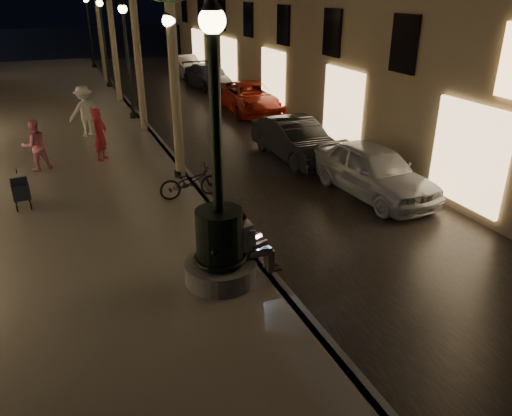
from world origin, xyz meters
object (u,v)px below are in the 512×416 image
lamp_curb_a (172,75)px  lamp_curb_d (89,22)px  fountain_lamppost (219,234)px  stroller (20,189)px  car_rear (210,77)px  car_front (374,170)px  car_third (250,97)px  car_second (296,139)px  lamp_curb_b (126,46)px  lamp_curb_c (103,31)px  pedestrian_pink (35,145)px  car_fifth (186,65)px  seated_man_laptop (250,241)px  pedestrian_white (85,111)px  bicycle (190,182)px  pedestrian_red (100,134)px

lamp_curb_a → lamp_curb_d: (0.00, 24.00, 0.00)m
fountain_lamppost → lamp_curb_d: fountain_lamppost is taller
stroller → car_rear: size_ratio=0.21×
car_front → car_third: bearing=82.5°
stroller → car_second: car_second is taller
lamp_curb_b → lamp_curb_c: 8.00m
pedestrian_pink → car_fifth: bearing=-135.6°
seated_man_laptop → car_rear: seated_man_laptop is taller
pedestrian_pink → lamp_curb_c: bearing=-122.8°
lamp_curb_b → stroller: lamp_curb_b is taller
car_front → car_rear: size_ratio=0.93×
lamp_curb_b → car_second: (4.30, -7.26, -2.54)m
seated_man_laptop → lamp_curb_a: (0.09, 6.00, 2.31)m
car_front → pedestrian_white: pedestrian_white is taller
lamp_curb_d → pedestrian_white: size_ratio=2.53×
lamp_curb_c → car_third: size_ratio=0.98×
stroller → car_front: car_front is taller
car_third → lamp_curb_d: bearing=111.7°
lamp_curb_a → pedestrian_pink: 5.08m
stroller → car_third: size_ratio=0.20×
fountain_lamppost → lamp_curb_c: bearing=88.2°
seated_man_laptop → car_third: 14.99m
pedestrian_white → seated_man_laptop: bearing=83.6°
bicycle → seated_man_laptop: bearing=-178.6°
car_third → car_rear: size_ratio=1.05×
lamp_curb_c → lamp_curb_b: bearing=-90.0°
seated_man_laptop → pedestrian_white: 12.00m
lamp_curb_c → car_third: bearing=-55.8°
pedestrian_red → pedestrian_pink: size_ratio=1.07×
fountain_lamppost → car_front: (5.58, 2.99, -0.48)m
bicycle → lamp_curb_c: bearing=0.9°
lamp_curb_d → car_second: lamp_curb_d is taller
lamp_curb_a → lamp_curb_b: (0.00, 8.00, 0.00)m
lamp_curb_a → fountain_lamppost: bearing=-96.7°
seated_man_laptop → pedestrian_red: pedestrian_red is taller
lamp_curb_b → pedestrian_pink: 7.26m
seated_man_laptop → lamp_curb_d: (0.09, 30.00, 2.31)m
car_front → pedestrian_white: 11.28m
lamp_curb_c → bicycle: bearing=-90.3°
car_second → car_front: bearing=-84.0°
car_rear → lamp_curb_c: bearing=156.7°
car_fifth → car_front: bearing=-92.8°
stroller → pedestrian_pink: bearing=77.1°
lamp_curb_c → car_second: (4.30, -15.26, -2.54)m
lamp_curb_c → car_third: lamp_curb_c is taller
car_second → bicycle: (-4.40, -2.43, -0.05)m
car_third → pedestrian_white: (-7.61, -2.08, 0.47)m
seated_man_laptop → lamp_curb_a: lamp_curb_a is taller
fountain_lamppost → lamp_curb_b: (0.70, 14.00, 2.02)m
car_third → pedestrian_pink: size_ratio=3.07×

